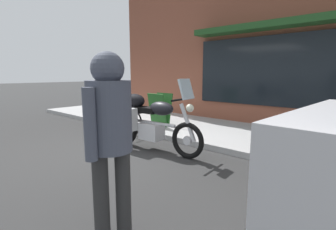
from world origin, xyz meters
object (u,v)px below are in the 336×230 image
Objects in this scene: parked_bicycle at (112,118)px; pedestrian_walking at (110,126)px; sandwich_board_sign at (160,110)px; touring_motorcycle at (147,119)px.

pedestrian_walking is at bearing -35.97° from parked_bicycle.
sandwich_board_sign is at bearing 127.84° from pedestrian_walking.
touring_motorcycle reaches higher than sandwich_board_sign.
pedestrian_walking is at bearing -52.16° from sandwich_board_sign.
parked_bicycle is at bearing -123.86° from sandwich_board_sign.
touring_motorcycle reaches higher than parked_bicycle.
sandwich_board_sign is at bearing 125.18° from touring_motorcycle.
touring_motorcycle is at bearing -13.12° from parked_bicycle.
pedestrian_walking reaches higher than parked_bicycle.
pedestrian_walking is 1.95× the size of sandwich_board_sign.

